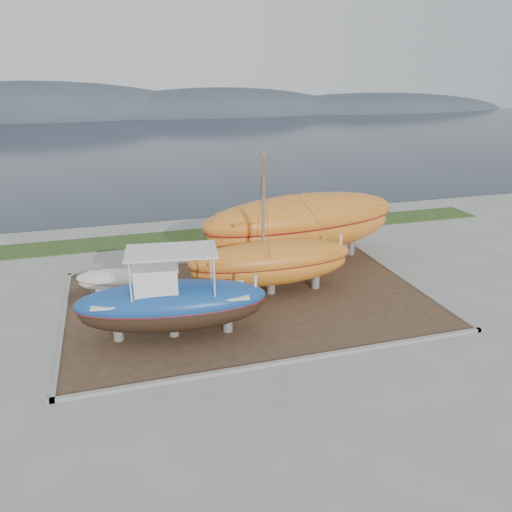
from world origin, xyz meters
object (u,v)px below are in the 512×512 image
object	(u,v)px
blue_caique	(172,294)
orange_sailboat	(272,224)
white_dinghy	(120,283)
orange_bare_hull	(302,231)

from	to	relation	value
blue_caique	orange_sailboat	bearing A→B (deg)	36.08
white_dinghy	orange_bare_hull	distance (m)	11.05
orange_sailboat	orange_bare_hull	bearing A→B (deg)	50.28
blue_caique	orange_sailboat	size ratio (longest dim) A/B	0.95
blue_caique	orange_bare_hull	xyz separation A→B (m)	(8.74, 6.78, 0.07)
white_dinghy	orange_bare_hull	world-z (taller)	orange_bare_hull
orange_sailboat	orange_bare_hull	size ratio (longest dim) A/B	0.69
orange_bare_hull	orange_sailboat	bearing A→B (deg)	-138.72
blue_caique	orange_bare_hull	bearing A→B (deg)	44.86
blue_caique	orange_sailboat	world-z (taller)	orange_sailboat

